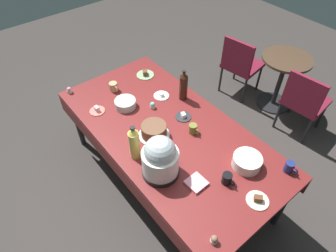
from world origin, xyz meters
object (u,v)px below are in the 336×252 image
object	(u,v)px
ceramic_snack_bowl	(247,162)
coffee_mug_tan	(114,87)
cupcake_lemon	(69,90)
coffee_mug_olive	(193,129)
glass_salad_bowl	(125,103)
dessert_plate_coral	(97,110)
potluck_table	(168,135)
round_cafe_table	(283,73)
maroon_chair_right	(304,100)
frosted_layer_cake	(154,131)
maroon_chair_left	(241,63)
cupcake_berry	(153,105)
coffee_mug_navy	(289,167)
soda_bottle_cola	(183,86)
cupcake_rose	(214,240)
dessert_plate_charcoal	(183,116)
slow_cooker	(160,158)
soda_bottle_ginger_ale	(134,143)
dessert_plate_sage	(145,74)
dessert_plate_white	(161,95)
dessert_plate_cream	(258,200)
coffee_mug_black	(227,179)

from	to	relation	value
ceramic_snack_bowl	coffee_mug_tan	world-z (taller)	ceramic_snack_bowl
cupcake_lemon	coffee_mug_olive	bearing A→B (deg)	26.69
glass_salad_bowl	dessert_plate_coral	xyz separation A→B (m)	(-0.11, -0.25, -0.02)
potluck_table	round_cafe_table	size ratio (longest dim) A/B	3.06
potluck_table	maroon_chair_right	size ratio (longest dim) A/B	2.59
frosted_layer_cake	maroon_chair_left	size ratio (longest dim) A/B	0.32
cupcake_berry	coffee_mug_navy	world-z (taller)	coffee_mug_navy
soda_bottle_cola	coffee_mug_navy	distance (m)	1.19
cupcake_rose	round_cafe_table	bearing A→B (deg)	114.15
dessert_plate_charcoal	cupcake_rose	size ratio (longest dim) A/B	2.20
dessert_plate_charcoal	maroon_chair_left	distance (m)	1.54
slow_cooker	ceramic_snack_bowl	world-z (taller)	slow_cooker
ceramic_snack_bowl	soda_bottle_ginger_ale	xyz separation A→B (m)	(-0.63, -0.63, 0.11)
cupcake_lemon	maroon_chair_right	world-z (taller)	maroon_chair_right
potluck_table	frosted_layer_cake	size ratio (longest dim) A/B	8.09
cupcake_berry	maroon_chair_right	world-z (taller)	maroon_chair_right
dessert_plate_sage	soda_bottle_cola	bearing A→B (deg)	6.65
slow_cooker	dessert_plate_charcoal	bearing A→B (deg)	123.41
dessert_plate_coral	soda_bottle_cola	world-z (taller)	soda_bottle_cola
slow_cooker	dessert_plate_white	xyz separation A→B (m)	(-0.73, 0.58, -0.17)
dessert_plate_sage	soda_bottle_cola	size ratio (longest dim) A/B	0.57
cupcake_berry	dessert_plate_cream	bearing A→B (deg)	-0.50
slow_cooker	dessert_plate_cream	world-z (taller)	slow_cooker
cupcake_rose	maroon_chair_right	distance (m)	2.15
soda_bottle_cola	coffee_mug_tan	bearing A→B (deg)	-139.08
soda_bottle_cola	round_cafe_table	xyz separation A→B (m)	(0.20, 1.49, -0.41)
potluck_table	coffee_mug_tan	xyz separation A→B (m)	(-0.79, -0.08, 0.11)
dessert_plate_sage	maroon_chair_left	distance (m)	1.38
dessert_plate_white	soda_bottle_cola	bearing A→B (deg)	42.12
slow_cooker	soda_bottle_cola	world-z (taller)	slow_cooker
ceramic_snack_bowl	coffee_mug_olive	world-z (taller)	ceramic_snack_bowl
coffee_mug_black	dessert_plate_cream	bearing A→B (deg)	14.03
ceramic_snack_bowl	dessert_plate_charcoal	bearing A→B (deg)	-178.15
glass_salad_bowl	soda_bottle_ginger_ale	distance (m)	0.64
soda_bottle_cola	coffee_mug_tan	distance (m)	0.72
cupcake_lemon	soda_bottle_cola	size ratio (longest dim) A/B	0.20
ceramic_snack_bowl	round_cafe_table	world-z (taller)	ceramic_snack_bowl
coffee_mug_navy	coffee_mug_tan	xyz separation A→B (m)	(-1.72, -0.53, -0.00)
round_cafe_table	dessert_plate_coral	bearing A→B (deg)	-104.11
dessert_plate_white	round_cafe_table	world-z (taller)	dessert_plate_white
cupcake_lemon	coffee_mug_tan	world-z (taller)	coffee_mug_tan
coffee_mug_tan	dessert_plate_coral	bearing A→B (deg)	-59.50
cupcake_berry	dessert_plate_white	bearing A→B (deg)	116.52
frosted_layer_cake	dessert_plate_coral	world-z (taller)	frosted_layer_cake
glass_salad_bowl	maroon_chair_right	xyz separation A→B (m)	(0.91, 1.77, -0.30)
dessert_plate_white	coffee_mug_black	world-z (taller)	coffee_mug_black
dessert_plate_cream	coffee_mug_olive	distance (m)	0.80
coffee_mug_olive	coffee_mug_tan	xyz separation A→B (m)	(-0.94, -0.23, 0.00)
glass_salad_bowl	dessert_plate_sage	distance (m)	0.54
cupcake_berry	soda_bottle_cola	xyz separation A→B (m)	(0.08, 0.32, 0.12)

